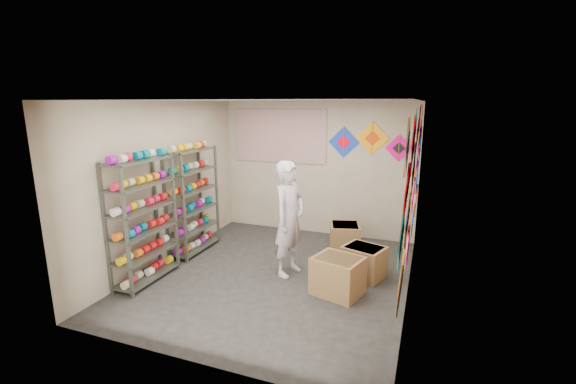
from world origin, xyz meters
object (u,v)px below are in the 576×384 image
at_px(shopkeeper, 289,219).
at_px(carton_b, 364,262).
at_px(shelf_rack_front, 143,221).
at_px(shelf_rack_back, 193,201).
at_px(carton_a, 338,276).
at_px(carton_c, 345,238).

height_order(shopkeeper, carton_b, shopkeeper).
bearing_deg(shelf_rack_front, shopkeeper, 27.27).
bearing_deg(shopkeeper, carton_b, -62.68).
height_order(shelf_rack_back, carton_a, shelf_rack_back).
height_order(shopkeeper, carton_c, shopkeeper).
distance_m(carton_a, carton_b, 0.73).
bearing_deg(carton_c, shopkeeper, -132.08).
bearing_deg(shopkeeper, carton_c, -13.45).
distance_m(shopkeeper, carton_a, 1.16).
xyz_separation_m(carton_a, carton_b, (0.25, 0.68, -0.03)).
xyz_separation_m(carton_a, carton_c, (-0.25, 1.64, -0.02)).
relative_size(shelf_rack_front, shopkeeper, 1.05).
bearing_deg(shelf_rack_back, carton_a, -13.73).
relative_size(shelf_rack_front, carton_a, 2.91).
xyz_separation_m(shelf_rack_front, carton_a, (2.84, 0.61, -0.68)).
height_order(carton_a, carton_c, carton_a).
bearing_deg(shelf_rack_front, carton_b, 22.64).
bearing_deg(carton_a, carton_b, 85.38).
relative_size(carton_a, carton_b, 1.09).
xyz_separation_m(shelf_rack_front, shopkeeper, (1.96, 1.01, -0.04)).
bearing_deg(carton_a, shopkeeper, 171.38).
height_order(shelf_rack_back, shopkeeper, shelf_rack_back).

